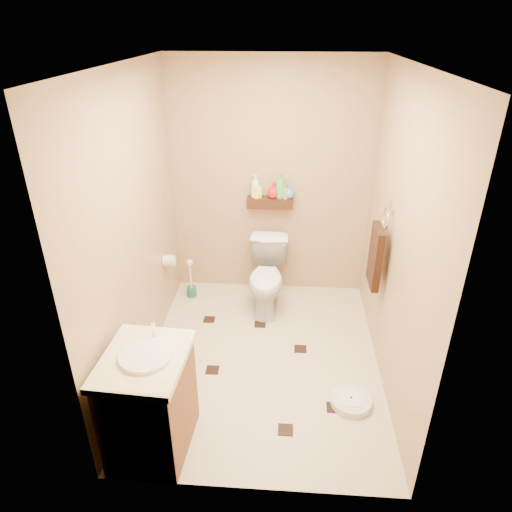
{
  "coord_description": "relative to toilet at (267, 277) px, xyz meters",
  "views": [
    {
      "loc": [
        0.16,
        -3.13,
        2.66
      ],
      "look_at": [
        -0.08,
        0.25,
        0.89
      ],
      "focal_mm": 32.0,
      "sensor_mm": 36.0,
      "label": 1
    }
  ],
  "objects": [
    {
      "name": "ground",
      "position": [
        0.01,
        -0.83,
        -0.35
      ],
      "size": [
        2.5,
        2.5,
        0.0
      ],
      "primitive_type": "plane",
      "color": "#C5AE90",
      "rests_on": "ground"
    },
    {
      "name": "wall_back",
      "position": [
        0.01,
        0.42,
        0.85
      ],
      "size": [
        2.0,
        0.04,
        2.4
      ],
      "primitive_type": "cube",
      "color": "#A5815E",
      "rests_on": "ground"
    },
    {
      "name": "wall_front",
      "position": [
        0.01,
        -2.08,
        0.85
      ],
      "size": [
        2.0,
        0.04,
        2.4
      ],
      "primitive_type": "cube",
      "color": "#A5815E",
      "rests_on": "ground"
    },
    {
      "name": "wall_left",
      "position": [
        -0.99,
        -0.83,
        0.85
      ],
      "size": [
        0.04,
        2.5,
        2.4
      ],
      "primitive_type": "cube",
      "color": "#A5815E",
      "rests_on": "ground"
    },
    {
      "name": "wall_right",
      "position": [
        1.01,
        -0.83,
        0.85
      ],
      "size": [
        0.04,
        2.5,
        2.4
      ],
      "primitive_type": "cube",
      "color": "#A5815E",
      "rests_on": "ground"
    },
    {
      "name": "ceiling",
      "position": [
        0.01,
        -0.83,
        2.05
      ],
      "size": [
        2.0,
        2.5,
        0.02
      ],
      "primitive_type": "cube",
      "color": "white",
      "rests_on": "wall_back"
    },
    {
      "name": "wall_shelf",
      "position": [
        0.01,
        0.34,
        0.67
      ],
      "size": [
        0.46,
        0.14,
        0.1
      ],
      "primitive_type": "cube",
      "color": "#3E1E11",
      "rests_on": "wall_back"
    },
    {
      "name": "floor_accents",
      "position": [
        0.02,
        -0.87,
        -0.35
      ],
      "size": [
        1.25,
        1.43,
        0.01
      ],
      "color": "black",
      "rests_on": "ground"
    },
    {
      "name": "toilet",
      "position": [
        0.0,
        0.0,
        0.0
      ],
      "size": [
        0.41,
        0.69,
        0.7
      ],
      "primitive_type": "imported",
      "rotation": [
        0.0,
        0.0,
        -0.02
      ],
      "color": "white",
      "rests_on": "ground"
    },
    {
      "name": "vanity",
      "position": [
        -0.69,
        -1.78,
        0.05
      ],
      "size": [
        0.56,
        0.66,
        0.9
      ],
      "rotation": [
        0.0,
        0.0,
        -0.06
      ],
      "color": "brown",
      "rests_on": "ground"
    },
    {
      "name": "bathroom_scale",
      "position": [
        0.72,
        -1.31,
        -0.32
      ],
      "size": [
        0.41,
        0.41,
        0.06
      ],
      "rotation": [
        0.0,
        0.0,
        0.34
      ],
      "color": "silver",
      "rests_on": "ground"
    },
    {
      "name": "toilet_brush",
      "position": [
        -0.81,
        0.14,
        -0.19
      ],
      "size": [
        0.1,
        0.1,
        0.44
      ],
      "color": "#175B5C",
      "rests_on": "ground"
    },
    {
      "name": "towel_ring",
      "position": [
        0.92,
        -0.58,
        0.6
      ],
      "size": [
        0.12,
        0.3,
        0.76
      ],
      "color": "silver",
      "rests_on": "wall_right"
    },
    {
      "name": "toilet_paper",
      "position": [
        -0.94,
        -0.18,
        0.25
      ],
      "size": [
        0.12,
        0.11,
        0.12
      ],
      "color": "silver",
      "rests_on": "wall_left"
    },
    {
      "name": "bottle_a",
      "position": [
        -0.14,
        0.34,
        0.84
      ],
      "size": [
        0.12,
        0.12,
        0.23
      ],
      "primitive_type": "imported",
      "rotation": [
        0.0,
        0.0,
        4.27
      ],
      "color": "white",
      "rests_on": "wall_shelf"
    },
    {
      "name": "bottle_b",
      "position": [
        -0.13,
        0.34,
        0.81
      ],
      "size": [
        0.11,
        0.11,
        0.17
      ],
      "primitive_type": "imported",
      "rotation": [
        0.0,
        0.0,
        3.74
      ],
      "color": "#FFFB35",
      "rests_on": "wall_shelf"
    },
    {
      "name": "bottle_c",
      "position": [
        0.04,
        0.34,
        0.8
      ],
      "size": [
        0.14,
        0.14,
        0.16
      ],
      "primitive_type": "imported",
      "rotation": [
        0.0,
        0.0,
        1.65
      ],
      "color": "red",
      "rests_on": "wall_shelf"
    },
    {
      "name": "bottle_d",
      "position": [
        0.1,
        0.34,
        0.85
      ],
      "size": [
        0.12,
        0.12,
        0.26
      ],
      "primitive_type": "imported",
      "rotation": [
        0.0,
        0.0,
        6.07
      ],
      "color": "green",
      "rests_on": "wall_shelf"
    },
    {
      "name": "bottle_e",
      "position": [
        0.15,
        0.34,
        0.79
      ],
      "size": [
        0.09,
        0.09,
        0.15
      ],
      "primitive_type": "imported",
      "rotation": [
        0.0,
        0.0,
        2.77
      ],
      "color": "#C68742",
      "rests_on": "wall_shelf"
    },
    {
      "name": "bottle_f",
      "position": [
        0.19,
        0.34,
        0.79
      ],
      "size": [
        0.15,
        0.15,
        0.14
      ],
      "primitive_type": "imported",
      "rotation": [
        0.0,
        0.0,
        5.66
      ],
      "color": "#5078C8",
      "rests_on": "wall_shelf"
    }
  ]
}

